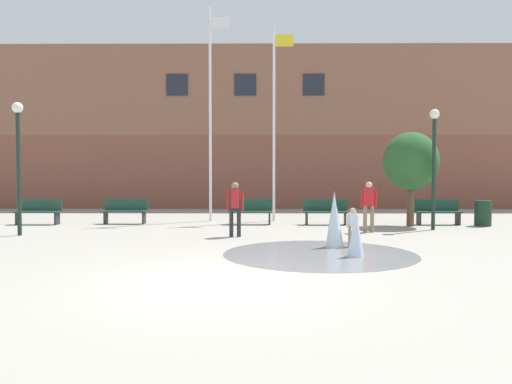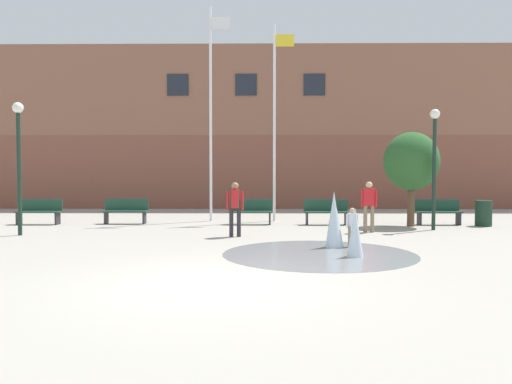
# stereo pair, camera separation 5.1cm
# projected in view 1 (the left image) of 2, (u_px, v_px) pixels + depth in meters

# --- Properties ---
(ground_plane) EXTENTS (100.00, 100.00, 0.00)m
(ground_plane) POSITION_uv_depth(u_px,v_px,m) (215.00, 283.00, 8.44)
(ground_plane) COLOR #9E998E
(library_building) EXTENTS (36.00, 6.05, 8.48)m
(library_building) POSITION_uv_depth(u_px,v_px,m) (247.00, 132.00, 28.61)
(library_building) COLOR brown
(library_building) RESTS_ON ground
(splash_fountain) EXTENTS (4.46, 4.46, 1.41)m
(splash_fountain) POSITION_uv_depth(u_px,v_px,m) (336.00, 231.00, 11.94)
(splash_fountain) COLOR gray
(splash_fountain) RESTS_ON ground
(park_bench_left_of_flagpoles) EXTENTS (1.60, 0.44, 0.91)m
(park_bench_left_of_flagpoles) POSITION_uv_depth(u_px,v_px,m) (38.00, 211.00, 18.01)
(park_bench_left_of_flagpoles) COLOR #28282D
(park_bench_left_of_flagpoles) RESTS_ON ground
(park_bench_under_left_flagpole) EXTENTS (1.60, 0.44, 0.91)m
(park_bench_under_left_flagpole) POSITION_uv_depth(u_px,v_px,m) (125.00, 211.00, 18.26)
(park_bench_under_left_flagpole) COLOR #28282D
(park_bench_under_left_flagpole) RESTS_ON ground
(park_bench_center) EXTENTS (1.60, 0.44, 0.91)m
(park_bench_center) POSITION_uv_depth(u_px,v_px,m) (250.00, 211.00, 18.03)
(park_bench_center) COLOR #28282D
(park_bench_center) RESTS_ON ground
(park_bench_near_trashcan) EXTENTS (1.60, 0.44, 0.91)m
(park_bench_near_trashcan) POSITION_uv_depth(u_px,v_px,m) (326.00, 211.00, 17.94)
(park_bench_near_trashcan) COLOR #28282D
(park_bench_near_trashcan) RESTS_ON ground
(park_bench_far_right) EXTENTS (1.60, 0.44, 0.91)m
(park_bench_far_right) POSITION_uv_depth(u_px,v_px,m) (438.00, 211.00, 17.94)
(park_bench_far_right) COLOR #28282D
(park_bench_far_right) RESTS_ON ground
(child_with_pink_shirt) EXTENTS (0.31, 0.24, 0.99)m
(child_with_pink_shirt) POSITION_uv_depth(u_px,v_px,m) (352.00, 224.00, 12.56)
(child_with_pink_shirt) COLOR #89755B
(child_with_pink_shirt) RESTS_ON ground
(teen_by_trashcan) EXTENTS (0.50, 0.27, 1.59)m
(teen_by_trashcan) POSITION_uv_depth(u_px,v_px,m) (369.00, 203.00, 15.60)
(teen_by_trashcan) COLOR #89755B
(teen_by_trashcan) RESTS_ON ground
(adult_near_bench) EXTENTS (0.50, 0.34, 1.59)m
(adult_near_bench) POSITION_uv_depth(u_px,v_px,m) (235.00, 205.00, 14.51)
(adult_near_bench) COLOR #28282D
(adult_near_bench) RESTS_ON ground
(flagpole_left) EXTENTS (0.80, 0.10, 8.22)m
(flagpole_left) POSITION_uv_depth(u_px,v_px,m) (211.00, 108.00, 19.16)
(flagpole_left) COLOR silver
(flagpole_left) RESTS_ON ground
(flagpole_right) EXTENTS (0.80, 0.10, 7.55)m
(flagpole_right) POSITION_uv_depth(u_px,v_px,m) (275.00, 117.00, 19.15)
(flagpole_right) COLOR silver
(flagpole_right) RESTS_ON ground
(lamp_post_left_lane) EXTENTS (0.32, 0.32, 3.95)m
(lamp_post_left_lane) POSITION_uv_depth(u_px,v_px,m) (18.00, 149.00, 14.76)
(lamp_post_left_lane) COLOR #192D23
(lamp_post_left_lane) RESTS_ON ground
(lamp_post_right_lane) EXTENTS (0.32, 0.32, 3.93)m
(lamp_post_right_lane) POSITION_uv_depth(u_px,v_px,m) (434.00, 151.00, 16.20)
(lamp_post_right_lane) COLOR #192D23
(lamp_post_right_lane) RESTS_ON ground
(trash_can) EXTENTS (0.56, 0.56, 0.90)m
(trash_can) POSITION_uv_depth(u_px,v_px,m) (483.00, 213.00, 17.47)
(trash_can) COLOR #193323
(trash_can) RESTS_ON ground
(street_tree_near_building) EXTENTS (1.91, 1.91, 3.28)m
(street_tree_near_building) POSITION_uv_depth(u_px,v_px,m) (411.00, 162.00, 17.32)
(street_tree_near_building) COLOR brown
(street_tree_near_building) RESTS_ON ground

